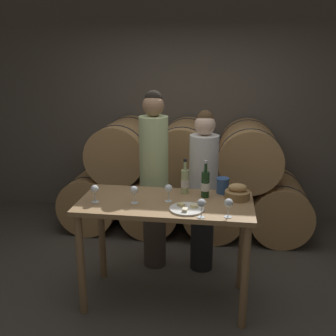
% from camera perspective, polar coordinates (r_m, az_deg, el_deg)
% --- Properties ---
extents(ground_plane, '(10.00, 10.00, 0.00)m').
position_cam_1_polar(ground_plane, '(3.75, -0.32, -18.43)').
color(ground_plane, '#4C473F').
extents(stone_wall_back, '(10.00, 0.12, 3.20)m').
position_cam_1_polar(stone_wall_back, '(5.23, 3.21, 10.42)').
color(stone_wall_back, '#60594F').
rests_on(stone_wall_back, ground_plane).
extents(barrel_stack, '(3.00, 0.95, 1.36)m').
position_cam_1_polar(barrel_stack, '(4.85, 2.40, -1.80)').
color(barrel_stack, tan).
rests_on(barrel_stack, ground_plane).
extents(tasting_table, '(1.46, 0.69, 0.94)m').
position_cam_1_polar(tasting_table, '(3.36, -0.34, -7.18)').
color(tasting_table, '#99754C').
rests_on(tasting_table, ground_plane).
extents(person_left, '(0.28, 0.28, 1.81)m').
position_cam_1_polar(person_left, '(3.89, -2.04, -1.36)').
color(person_left, '#4C4238').
rests_on(person_left, ground_plane).
extents(person_right, '(0.28, 0.28, 1.63)m').
position_cam_1_polar(person_right, '(3.86, 5.13, -3.12)').
color(person_right, '#232326').
rests_on(person_right, ground_plane).
extents(wine_bottle_red, '(0.07, 0.07, 0.32)m').
position_cam_1_polar(wine_bottle_red, '(3.37, 5.44, -2.35)').
color(wine_bottle_red, '#193819').
rests_on(wine_bottle_red, tasting_table).
extents(wine_bottle_white, '(0.07, 0.07, 0.31)m').
position_cam_1_polar(wine_bottle_white, '(3.46, 2.46, -1.92)').
color(wine_bottle_white, '#ADBC7F').
rests_on(wine_bottle_white, tasting_table).
extents(blue_crock, '(0.12, 0.12, 0.14)m').
position_cam_1_polar(blue_crock, '(3.50, 7.93, -2.45)').
color(blue_crock, '#335693').
rests_on(blue_crock, tasting_table).
extents(bread_basket, '(0.21, 0.21, 0.14)m').
position_cam_1_polar(bread_basket, '(3.39, 10.03, -3.59)').
color(bread_basket, olive).
rests_on(bread_basket, tasting_table).
extents(cheese_plate, '(0.28, 0.28, 0.04)m').
position_cam_1_polar(cheese_plate, '(3.13, 2.74, -5.92)').
color(cheese_plate, white).
rests_on(cheese_plate, tasting_table).
extents(wine_glass_far_left, '(0.07, 0.07, 0.15)m').
position_cam_1_polar(wine_glass_far_left, '(3.30, -10.60, -3.11)').
color(wine_glass_far_left, white).
rests_on(wine_glass_far_left, tasting_table).
extents(wine_glass_left, '(0.07, 0.07, 0.15)m').
position_cam_1_polar(wine_glass_left, '(3.23, -4.94, -3.29)').
color(wine_glass_left, white).
rests_on(wine_glass_left, tasting_table).
extents(wine_glass_center, '(0.07, 0.07, 0.15)m').
position_cam_1_polar(wine_glass_center, '(3.26, 0.08, -3.03)').
color(wine_glass_center, white).
rests_on(wine_glass_center, tasting_table).
extents(wine_glass_right, '(0.07, 0.07, 0.15)m').
position_cam_1_polar(wine_glass_right, '(2.95, 4.88, -5.22)').
color(wine_glass_right, white).
rests_on(wine_glass_right, tasting_table).
extents(wine_glass_far_right, '(0.07, 0.07, 0.15)m').
position_cam_1_polar(wine_glass_far_right, '(2.98, 8.78, -5.13)').
color(wine_glass_far_right, white).
rests_on(wine_glass_far_right, tasting_table).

